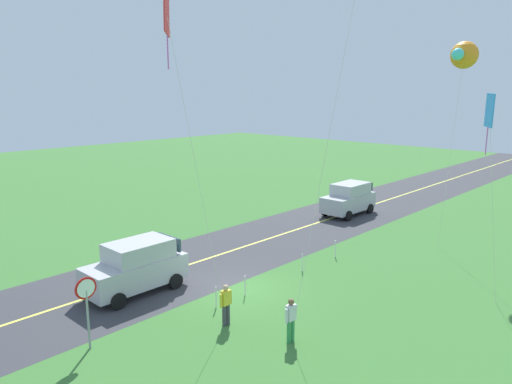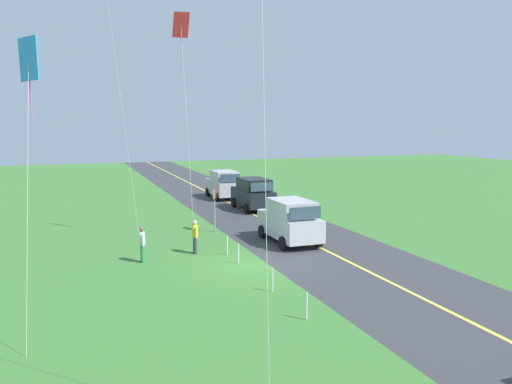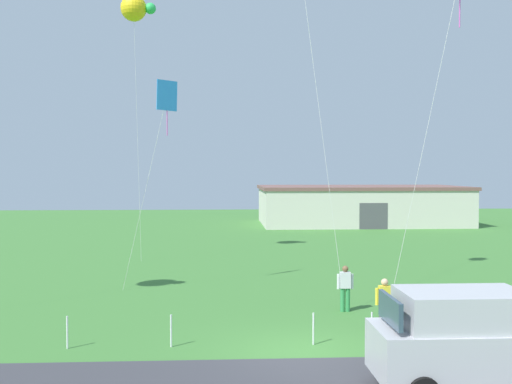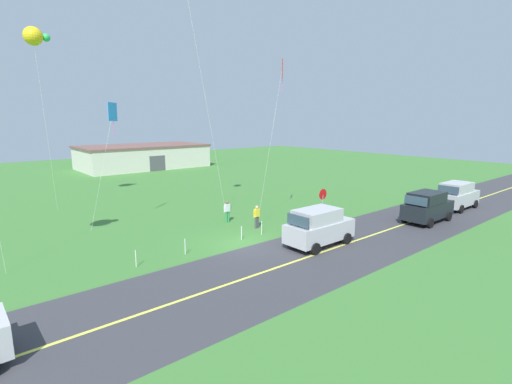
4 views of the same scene
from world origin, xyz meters
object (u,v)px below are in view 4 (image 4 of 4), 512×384
object	(u,v)px
car_suv_foreground	(319,227)
car_parked_east_near	(427,206)
person_adult_companion	(257,216)
stop_sign	(323,199)
kite_blue_mid	(282,71)
kite_green_far	(34,36)
car_parked_east_far	(457,195)
person_adult_near	(227,211)
kite_yellow_high	(112,114)
warehouse_distant	(143,156)

from	to	relation	value
car_suv_foreground	car_parked_east_near	size ratio (longest dim) A/B	1.00
person_adult_companion	stop_sign	bearing A→B (deg)	-95.01
kite_blue_mid	stop_sign	bearing A→B (deg)	-45.46
car_parked_east_near	kite_green_far	distance (m)	32.26
car_parked_east_far	car_suv_foreground	bearing A→B (deg)	175.57
car_suv_foreground	person_adult_companion	bearing A→B (deg)	95.80
person_adult_near	car_parked_east_near	bearing A→B (deg)	54.82
person_adult_near	stop_sign	bearing A→B (deg)	51.06
car_parked_east_near	kite_yellow_high	xyz separation A→B (m)	(-17.77, 13.07, 6.61)
car_parked_east_far	stop_sign	distance (m)	12.98
kite_yellow_high	kite_green_far	distance (m)	10.81
stop_sign	kite_green_far	bearing A→B (deg)	129.01
car_parked_east_near	car_parked_east_far	xyz separation A→B (m)	(5.99, 0.39, 0.00)
car_parked_east_far	kite_blue_mid	xyz separation A→B (m)	(-14.39, 6.34, 9.44)
kite_green_far	kite_blue_mid	bearing A→B (deg)	-51.86
kite_blue_mid	kite_green_far	world-z (taller)	kite_green_far
stop_sign	warehouse_distant	size ratio (longest dim) A/B	0.14
car_suv_foreground	kite_yellow_high	size ratio (longest dim) A/B	0.52
car_suv_foreground	car_parked_east_far	bearing A→B (deg)	-4.43
person_adult_companion	car_parked_east_near	bearing A→B (deg)	-100.86
car_suv_foreground	kite_green_far	xyz separation A→B (m)	(-10.15, 20.17, 12.49)
kite_blue_mid	person_adult_companion	bearing A→B (deg)	179.80
kite_blue_mid	kite_yellow_high	bearing A→B (deg)	145.90
car_suv_foreground	person_adult_near	size ratio (longest dim) A/B	2.75
kite_yellow_high	warehouse_distant	world-z (taller)	kite_yellow_high
person_adult_near	kite_green_far	distance (m)	20.01
car_parked_east_near	car_parked_east_far	bearing A→B (deg)	3.71
car_parked_east_near	person_adult_near	world-z (taller)	car_parked_east_near
car_suv_foreground	kite_blue_mid	bearing A→B (deg)	71.74
kite_green_far	warehouse_distant	world-z (taller)	kite_green_far
car_parked_east_near	kite_green_far	xyz separation A→B (m)	(-20.24, 21.80, 12.49)
car_parked_east_far	person_adult_companion	bearing A→B (deg)	159.06
person_adult_near	kite_blue_mid	bearing A→B (deg)	52.88
kite_green_far	warehouse_distant	xyz separation A→B (m)	(17.32, 21.46, -11.89)
car_parked_east_near	kite_yellow_high	bearing A→B (deg)	143.66
car_parked_east_far	stop_sign	world-z (taller)	stop_sign
car_suv_foreground	kite_green_far	distance (m)	25.81
kite_blue_mid	kite_green_far	bearing A→B (deg)	128.14
person_adult_companion	warehouse_distant	distance (m)	37.33
stop_sign	kite_blue_mid	xyz separation A→B (m)	(-2.12, 2.15, 8.80)
warehouse_distant	person_adult_near	bearing A→B (deg)	-103.85
car_parked_east_far	kite_blue_mid	distance (m)	18.34
car_parked_east_near	kite_blue_mid	world-z (taller)	kite_blue_mid
car_parked_east_near	stop_sign	world-z (taller)	stop_sign
stop_sign	kite_blue_mid	distance (m)	9.30
stop_sign	person_adult_companion	size ratio (longest dim) A/B	1.60
stop_sign	car_suv_foreground	bearing A→B (deg)	-142.26
stop_sign	kite_blue_mid	size ratio (longest dim) A/B	0.22
stop_sign	kite_green_far	size ratio (longest dim) A/B	0.18
car_suv_foreground	person_adult_companion	xyz separation A→B (m)	(-0.52, 5.10, -0.29)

